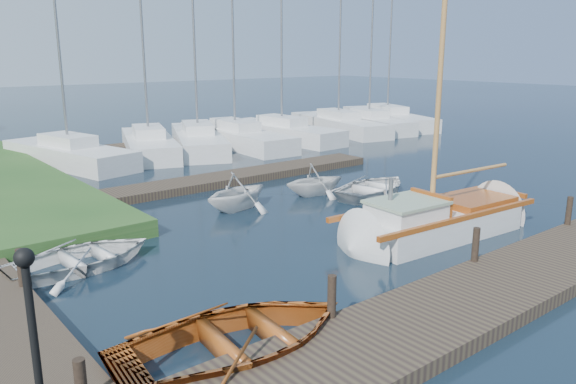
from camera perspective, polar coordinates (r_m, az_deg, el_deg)
ground at (r=15.92m, az=0.00°, el=-4.20°), size 160.00×160.00×0.00m
near_dock at (r=12.10m, az=18.39°, el=-10.24°), size 18.00×2.20×0.30m
far_dock at (r=22.12m, az=-6.51°, el=1.32°), size 14.00×1.60×0.30m
pontoon at (r=34.27m, az=-3.72°, el=5.88°), size 30.00×1.60×0.30m
mooring_post_1 at (r=10.30m, az=4.47°, el=-10.52°), size 0.16×0.16×0.80m
mooring_post_2 at (r=13.59m, az=18.52°, el=-5.07°), size 0.16×0.16×0.80m
mooring_post_3 at (r=17.42m, az=26.64°, el=-1.71°), size 0.16×0.16×0.80m
mooring_post_4 at (r=12.78m, az=-25.49°, el=-6.94°), size 0.16×0.16×0.80m
lamp_post at (r=7.61m, az=-24.64°, el=-11.38°), size 0.24×0.24×2.44m
sailboat at (r=16.26m, az=15.13°, el=-3.03°), size 7.27×2.44×9.83m
dinghy at (r=9.66m, az=-5.12°, el=-13.98°), size 4.56×3.46×0.89m
tender_a at (r=14.17m, az=-20.25°, el=-5.91°), size 3.62×2.72×0.71m
tender_b at (r=18.23m, az=-5.18°, el=0.33°), size 3.00×2.73×1.36m
tender_c at (r=20.33m, az=8.76°, el=0.75°), size 4.01×3.22×0.74m
tender_d at (r=20.06m, az=2.77°, el=1.46°), size 2.61×2.33×1.24m
marina_boat_0 at (r=27.24m, az=-21.37°, el=3.75°), size 3.90×8.05×11.46m
marina_boat_1 at (r=29.02m, az=-13.94°, el=4.84°), size 4.70×8.07×9.56m
marina_boat_2 at (r=30.03m, az=-9.13°, el=5.40°), size 5.55×8.85×12.05m
marina_boat_3 at (r=31.02m, az=-5.39°, el=5.78°), size 2.82×9.46×11.95m
marina_boat_4 at (r=32.75m, az=-0.64°, el=6.27°), size 2.63×8.64×11.51m
marina_boat_5 at (r=36.34m, az=5.13°, el=6.97°), size 4.06×9.28×10.75m
marina_boat_6 at (r=37.18m, az=8.22°, el=7.05°), size 3.74×7.67×10.47m
marina_boat_7 at (r=40.34m, az=10.04°, el=7.51°), size 5.52×10.27×11.06m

